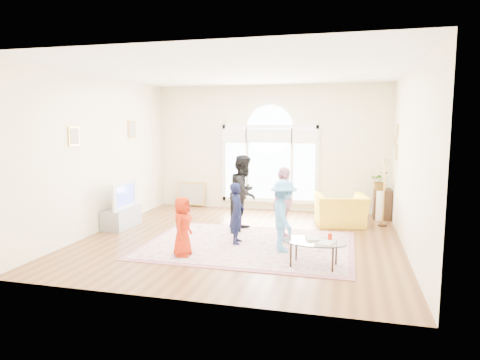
% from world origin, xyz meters
% --- Properties ---
extents(ground, '(6.00, 6.00, 0.00)m').
position_xyz_m(ground, '(0.00, 0.00, 0.00)').
color(ground, '#57331A').
rests_on(ground, ground).
extents(room_shell, '(6.00, 6.00, 6.00)m').
position_xyz_m(room_shell, '(0.01, 2.83, 1.57)').
color(room_shell, beige).
rests_on(room_shell, ground).
extents(area_rug, '(3.60, 2.60, 0.02)m').
position_xyz_m(area_rug, '(0.24, -0.39, 0.01)').
color(area_rug, beige).
rests_on(area_rug, ground).
extents(rug_border, '(3.80, 2.80, 0.01)m').
position_xyz_m(rug_border, '(0.24, -0.39, 0.01)').
color(rug_border, '#9C5A67').
rests_on(rug_border, ground).
extents(tv_console, '(0.45, 1.00, 0.42)m').
position_xyz_m(tv_console, '(-2.75, 0.30, 0.21)').
color(tv_console, gray).
rests_on(tv_console, ground).
extents(television, '(0.17, 0.99, 0.57)m').
position_xyz_m(television, '(-2.74, 0.30, 0.71)').
color(television, black).
rests_on(television, tv_console).
extents(coffee_table, '(1.08, 0.75, 0.54)m').
position_xyz_m(coffee_table, '(1.50, -1.29, 0.40)').
color(coffee_table, silver).
rests_on(coffee_table, ground).
extents(armchair, '(1.24, 1.14, 0.70)m').
position_xyz_m(armchair, '(1.85, 1.60, 0.35)').
color(armchair, yellow).
rests_on(armchair, ground).
extents(side_cabinet, '(0.40, 0.50, 0.70)m').
position_xyz_m(side_cabinet, '(2.78, 2.60, 0.35)').
color(side_cabinet, black).
rests_on(side_cabinet, ground).
extents(floor_lamp, '(0.24, 0.24, 1.51)m').
position_xyz_m(floor_lamp, '(2.75, 1.82, 1.28)').
color(floor_lamp, black).
rests_on(floor_lamp, ground).
extents(plant_pedestal, '(0.20, 0.20, 0.70)m').
position_xyz_m(plant_pedestal, '(2.70, 2.41, 0.35)').
color(plant_pedestal, white).
rests_on(plant_pedestal, ground).
extents(potted_plant, '(0.41, 0.36, 0.45)m').
position_xyz_m(potted_plant, '(2.70, 2.41, 0.92)').
color(potted_plant, '#33722D').
rests_on(potted_plant, plant_pedestal).
extents(leaning_picture, '(0.80, 0.14, 0.62)m').
position_xyz_m(leaning_picture, '(-2.13, 2.90, 0.00)').
color(leaning_picture, tan).
rests_on(leaning_picture, ground).
extents(child_red, '(0.32, 0.49, 1.01)m').
position_xyz_m(child_red, '(-0.68, -1.31, 0.52)').
color(child_red, red).
rests_on(child_red, area_rug).
extents(child_navy, '(0.31, 0.44, 1.13)m').
position_xyz_m(child_navy, '(0.01, -0.34, 0.59)').
color(child_navy, black).
rests_on(child_navy, area_rug).
extents(child_black, '(0.70, 0.84, 1.57)m').
position_xyz_m(child_black, '(-0.11, 0.66, 0.81)').
color(child_black, black).
rests_on(child_black, area_rug).
extents(child_pink, '(0.51, 0.88, 1.41)m').
position_xyz_m(child_pink, '(0.81, 0.05, 0.72)').
color(child_pink, '#E99FB9').
rests_on(child_pink, area_rug).
extents(child_blue, '(0.72, 0.92, 1.25)m').
position_xyz_m(child_blue, '(0.92, -0.62, 0.65)').
color(child_blue, '#53A3E4').
rests_on(child_blue, area_rug).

